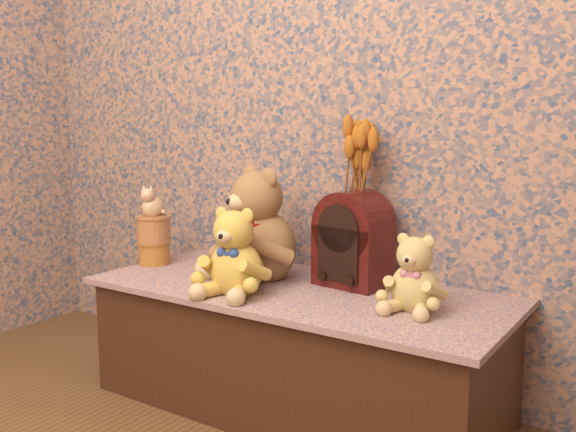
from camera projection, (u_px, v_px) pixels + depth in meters
name	position (u px, v px, depth m)	size (l,w,h in m)	color
display_shelf	(296.00, 347.00, 2.05)	(1.37, 0.60, 0.40)	navy
teddy_large	(262.00, 219.00, 2.12)	(0.32, 0.39, 0.41)	brown
teddy_medium	(236.00, 247.00, 1.94)	(0.23, 0.27, 0.29)	gold
teddy_small	(416.00, 269.00, 1.77)	(0.19, 0.22, 0.23)	tan
cathedral_radio	(354.00, 238.00, 2.03)	(0.23, 0.16, 0.31)	#36090A
ceramic_vase	(355.00, 254.00, 2.09)	(0.11, 0.11, 0.19)	tan
dried_stalks	(356.00, 156.00, 2.04)	(0.24, 0.24, 0.47)	#B35F1C
biscuit_tin_lower	(154.00, 253.00, 2.36)	(0.12, 0.12, 0.08)	gold
biscuit_tin_upper	(153.00, 229.00, 2.34)	(0.13, 0.13, 0.10)	tan
cat_figurine	(152.00, 200.00, 2.33)	(0.09, 0.10, 0.12)	silver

